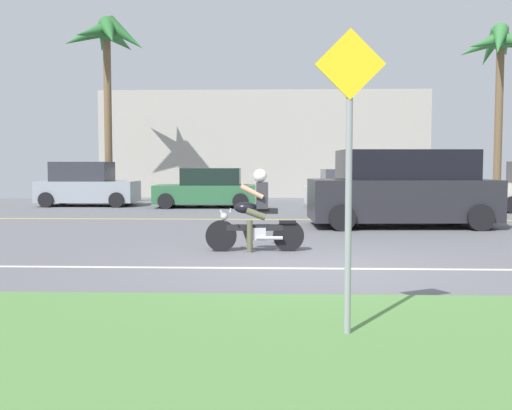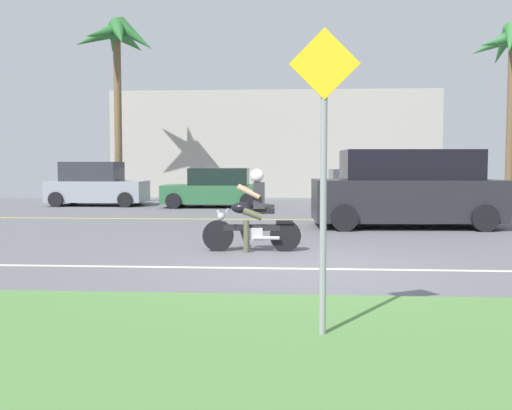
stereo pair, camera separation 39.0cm
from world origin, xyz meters
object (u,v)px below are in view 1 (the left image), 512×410
object	(u,v)px
motorcyclist	(256,217)
parked_car_2	(359,190)
palm_tree_1	(500,53)
parked_car_1	(207,189)
street_sign	(349,154)
palm_tree_0	(106,45)
parked_car_0	(87,186)
suv_nearby	(403,190)

from	to	relation	value
motorcyclist	parked_car_2	xyz separation A→B (m)	(3.32, 10.82, 0.03)
palm_tree_1	motorcyclist	bearing A→B (deg)	-123.82
parked_car_1	motorcyclist	bearing A→B (deg)	-78.71
parked_car_2	street_sign	bearing A→B (deg)	-97.95
palm_tree_1	parked_car_2	bearing A→B (deg)	-153.54
motorcyclist	parked_car_1	xyz separation A→B (m)	(-2.22, 11.11, 0.04)
parked_car_1	street_sign	world-z (taller)	street_sign
palm_tree_0	palm_tree_1	world-z (taller)	palm_tree_0
parked_car_1	street_sign	bearing A→B (deg)	-78.89
parked_car_1	palm_tree_0	distance (m)	7.40
motorcyclist	parked_car_2	world-z (taller)	motorcyclist
parked_car_0	parked_car_2	size ratio (longest dim) A/B	0.90
motorcyclist	suv_nearby	world-z (taller)	suv_nearby
palm_tree_1	street_sign	distance (m)	21.36
motorcyclist	parked_car_2	size ratio (longest dim) A/B	0.44
parked_car_2	palm_tree_1	xyz separation A→B (m)	(5.91, 2.94, 5.36)
street_sign	parked_car_0	bearing A→B (deg)	114.85
parked_car_0	parked_car_1	size ratio (longest dim) A/B	0.97
parked_car_2	street_sign	size ratio (longest dim) A/B	1.46
parked_car_1	palm_tree_1	bearing A→B (deg)	13.06
palm_tree_0	palm_tree_1	size ratio (longest dim) A/B	1.04
motorcyclist	suv_nearby	distance (m)	5.70
street_sign	palm_tree_1	bearing A→B (deg)	66.96
motorcyclist	suv_nearby	bearing A→B (deg)	51.35
parked_car_1	parked_car_2	bearing A→B (deg)	-2.95
parked_car_0	palm_tree_1	size ratio (longest dim) A/B	0.51
parked_car_0	palm_tree_0	bearing A→B (deg)	76.77
parked_car_0	palm_tree_1	world-z (taller)	palm_tree_1
motorcyclist	parked_car_0	distance (m)	13.49
motorcyclist	parked_car_2	bearing A→B (deg)	72.97
motorcyclist	palm_tree_1	bearing A→B (deg)	56.18
parked_car_1	parked_car_2	size ratio (longest dim) A/B	0.92
suv_nearby	palm_tree_0	bearing A→B (deg)	138.85
palm_tree_1	parked_car_1	bearing A→B (deg)	-166.94
palm_tree_0	street_sign	xyz separation A→B (m)	(7.53, -18.70, -4.65)
parked_car_1	palm_tree_0	world-z (taller)	palm_tree_0
parked_car_0	parked_car_2	world-z (taller)	parked_car_0
palm_tree_0	palm_tree_1	distance (m)	15.73
palm_tree_0	street_sign	bearing A→B (deg)	-68.07
palm_tree_0	palm_tree_1	xyz separation A→B (m)	(15.71, 0.54, -0.31)
parked_car_0	palm_tree_0	distance (m)	5.80
parked_car_0	palm_tree_1	bearing A→B (deg)	7.64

